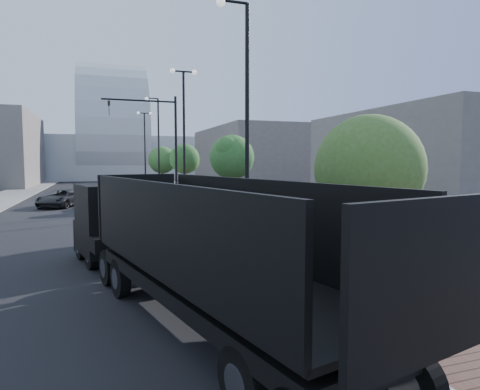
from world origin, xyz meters
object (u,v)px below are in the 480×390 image
object	(u,v)px
pedestrian	(311,217)
dark_car_mid	(62,198)
white_sedan	(125,198)
dump_truck	(149,240)

from	to	relation	value
pedestrian	dark_car_mid	bearing A→B (deg)	-54.71
white_sedan	pedestrian	world-z (taller)	pedestrian
dump_truck	dark_car_mid	size ratio (longest dim) A/B	2.85
dump_truck	white_sedan	distance (m)	19.86
pedestrian	white_sedan	bearing A→B (deg)	-62.70
dark_car_mid	pedestrian	distance (m)	20.73
dump_truck	pedestrian	distance (m)	9.45
dark_car_mid	white_sedan	bearing A→B (deg)	-6.05
dump_truck	white_sedan	bearing A→B (deg)	75.34
white_sedan	dark_car_mid	world-z (taller)	white_sedan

